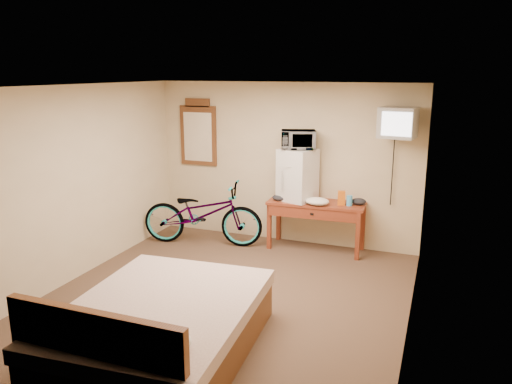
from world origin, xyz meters
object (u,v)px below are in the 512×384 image
desk (316,210)px  blue_cup (349,201)px  mini_fridge (298,175)px  bed (158,328)px  wall_mirror (198,133)px  microwave (298,140)px  crt_television (398,123)px  bicycle (203,213)px

desk → blue_cup: 0.53m
mini_fridge → blue_cup: bearing=-2.8°
blue_cup → desk: bearing=179.5°
bed → wall_mirror: bearing=111.1°
desk → mini_fridge: mini_fridge is taller
desk → microwave: (-0.30, 0.03, 1.03)m
crt_television → wall_mirror: wall_mirror is taller
microwave → blue_cup: 1.17m
desk → wall_mirror: (-2.08, 0.27, 1.03)m
desk → mini_fridge: bearing=173.5°
mini_fridge → crt_television: crt_television is taller
blue_cup → wall_mirror: bearing=173.8°
crt_television → bed: crt_television is taller
bicycle → desk: bearing=-89.7°
crt_television → bicycle: (-2.82, -0.38, -1.48)m
wall_mirror → blue_cup: bearing=-6.2°
mini_fridge → microwave: size_ratio=1.57×
desk → crt_television: (1.10, 0.02, 1.34)m
desk → blue_cup: size_ratio=9.78×
mini_fridge → crt_television: size_ratio=1.29×
microwave → crt_television: size_ratio=0.82×
wall_mirror → bicycle: size_ratio=0.58×
bicycle → bed: bicycle is taller
wall_mirror → bed: bearing=-68.9°
microwave → blue_cup: (0.80, -0.04, -0.85)m
crt_television → bed: (-1.78, -3.39, -1.68)m
bicycle → crt_television: bearing=-93.7°
bicycle → microwave: bearing=-86.0°
crt_television → blue_cup: bearing=-177.4°
bicycle → bed: (1.04, -3.01, -0.21)m
crt_television → bicycle: crt_television is taller
desk → bed: (-0.68, -3.37, -0.35)m
microwave → wall_mirror: 1.79m
mini_fridge → wall_mirror: 1.87m
blue_cup → bicycle: 2.27m
blue_cup → crt_television: size_ratio=0.25×
crt_television → bicycle: 3.21m
blue_cup → bed: 3.60m
mini_fridge → microwave: bearing=56.3°
crt_television → wall_mirror: (-3.18, 0.25, -0.31)m
desk → crt_television: crt_television is taller
desk → bicycle: (-1.72, -0.35, -0.14)m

